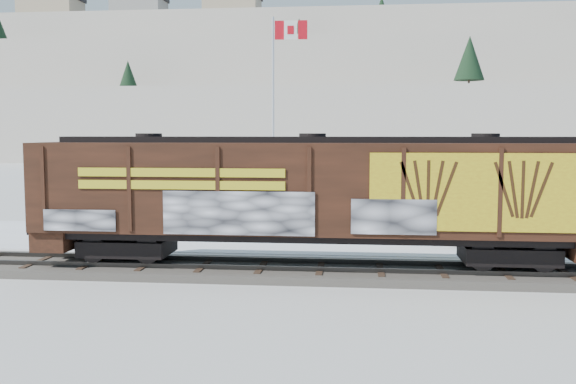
# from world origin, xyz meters

# --- Properties ---
(ground) EXTENTS (500.00, 500.00, 0.00)m
(ground) POSITION_xyz_m (0.00, 0.00, 0.00)
(ground) COLOR white
(ground) RESTS_ON ground
(rail_track) EXTENTS (50.00, 3.40, 0.43)m
(rail_track) POSITION_xyz_m (0.00, 0.00, 0.15)
(rail_track) COLOR #59544C
(rail_track) RESTS_ON ground
(parking_strip) EXTENTS (40.00, 8.00, 0.03)m
(parking_strip) POSITION_xyz_m (0.00, 7.50, 0.01)
(parking_strip) COLOR white
(parking_strip) RESTS_ON ground
(hillside) EXTENTS (360.00, 110.00, 93.00)m
(hillside) POSITION_xyz_m (-0.05, 139.79, 14.37)
(hillside) COLOR white
(hillside) RESTS_ON ground
(hopper_railcar) EXTENTS (18.77, 3.06, 4.27)m
(hopper_railcar) POSITION_xyz_m (1.71, -0.01, 2.82)
(hopper_railcar) COLOR black
(hopper_railcar) RESTS_ON rail_track
(flagpole) EXTENTS (2.30, 0.90, 11.00)m
(flagpole) POSITION_xyz_m (-1.21, 13.24, 4.03)
(flagpole) COLOR silver
(flagpole) RESTS_ON ground
(car_silver) EXTENTS (4.77, 3.14, 1.51)m
(car_silver) POSITION_xyz_m (-9.12, 7.21, 0.78)
(car_silver) COLOR #AEB1B6
(car_silver) RESTS_ON parking_strip
(car_white) EXTENTS (4.39, 2.76, 1.37)m
(car_white) POSITION_xyz_m (-4.47, 7.17, 0.71)
(car_white) COLOR silver
(car_white) RESTS_ON parking_strip
(car_dark) EXTENTS (4.87, 2.73, 1.33)m
(car_dark) POSITION_xyz_m (9.21, 6.73, 0.70)
(car_dark) COLOR #212329
(car_dark) RESTS_ON parking_strip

